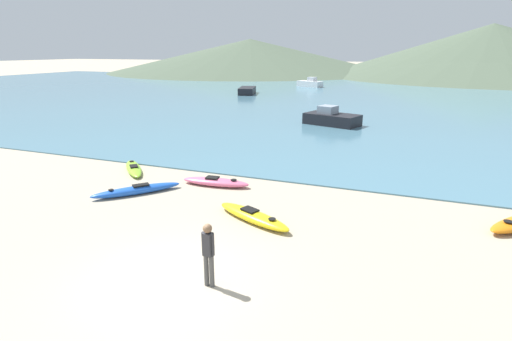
# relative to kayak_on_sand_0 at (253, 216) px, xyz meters

# --- Properties ---
(ground_plane) EXTENTS (400.00, 400.00, 0.00)m
(ground_plane) POSITION_rel_kayak_on_sand_0_xyz_m (-0.58, -4.11, -0.17)
(ground_plane) COLOR tan
(bay_water) EXTENTS (160.00, 70.00, 0.06)m
(bay_water) POSITION_rel_kayak_on_sand_0_xyz_m (-0.58, 39.27, -0.14)
(bay_water) COLOR teal
(bay_water) RESTS_ON ground_plane
(far_hill_left) EXTENTS (73.12, 73.12, 8.28)m
(far_hill_left) POSITION_rel_kayak_on_sand_0_xyz_m (-36.50, 90.00, 3.97)
(far_hill_left) COLOR #4C5B47
(far_hill_left) RESTS_ON ground_plane
(far_hill_midleft) EXTENTS (65.86, 65.86, 8.50)m
(far_hill_midleft) POSITION_rel_kayak_on_sand_0_xyz_m (18.10, 86.83, 4.08)
(far_hill_midleft) COLOR #4C5B47
(far_hill_midleft) RESTS_ON ground_plane
(far_hill_midright) EXTENTS (71.03, 71.03, 10.99)m
(far_hill_midright) POSITION_rel_kayak_on_sand_0_xyz_m (19.31, 91.51, 5.32)
(far_hill_midright) COLOR #4C5B47
(far_hill_midright) RESTS_ON ground_plane
(kayak_on_sand_0) EXTENTS (3.17, 1.94, 0.38)m
(kayak_on_sand_0) POSITION_rel_kayak_on_sand_0_xyz_m (0.00, 0.00, 0.00)
(kayak_on_sand_0) COLOR yellow
(kayak_on_sand_0) RESTS_ON ground_plane
(kayak_on_sand_1) EXTENTS (2.72, 3.00, 0.37)m
(kayak_on_sand_1) POSITION_rel_kayak_on_sand_0_xyz_m (-5.26, 0.76, -0.01)
(kayak_on_sand_1) COLOR blue
(kayak_on_sand_1) RESTS_ON ground_plane
(kayak_on_sand_2) EXTENTS (2.51, 2.58, 0.31)m
(kayak_on_sand_2) POSITION_rel_kayak_on_sand_0_xyz_m (-7.36, 3.30, -0.04)
(kayak_on_sand_2) COLOR #8CCC2D
(kayak_on_sand_2) RESTS_ON ground_plane
(kayak_on_sand_4) EXTENTS (2.97, 0.97, 0.37)m
(kayak_on_sand_4) POSITION_rel_kayak_on_sand_0_xyz_m (-2.80, 2.81, -0.01)
(kayak_on_sand_4) COLOR #E5668C
(kayak_on_sand_4) RESTS_ON ground_plane
(person_near_foreground) EXTENTS (0.33, 0.22, 1.62)m
(person_near_foreground) POSITION_rel_kayak_on_sand_0_xyz_m (0.43, -3.93, 0.76)
(person_near_foreground) COLOR #4C4C4C
(person_near_foreground) RESTS_ON ground_plane
(moored_boat_0) EXTENTS (4.28, 3.00, 1.46)m
(moored_boat_0) POSITION_rel_kayak_on_sand_0_xyz_m (-10.34, 49.89, 0.40)
(moored_boat_0) COLOR white
(moored_boat_0) RESTS_ON bay_water
(moored_boat_2) EXTENTS (4.42, 3.19, 1.40)m
(moored_boat_2) POSITION_rel_kayak_on_sand_0_xyz_m (-0.97, 18.55, 0.38)
(moored_boat_2) COLOR black
(moored_boat_2) RESTS_ON bay_water
(moored_boat_3) EXTENTS (2.99, 4.80, 0.83)m
(moored_boat_3) POSITION_rel_kayak_on_sand_0_xyz_m (-15.36, 36.71, 0.31)
(moored_boat_3) COLOR black
(moored_boat_3) RESTS_ON bay_water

